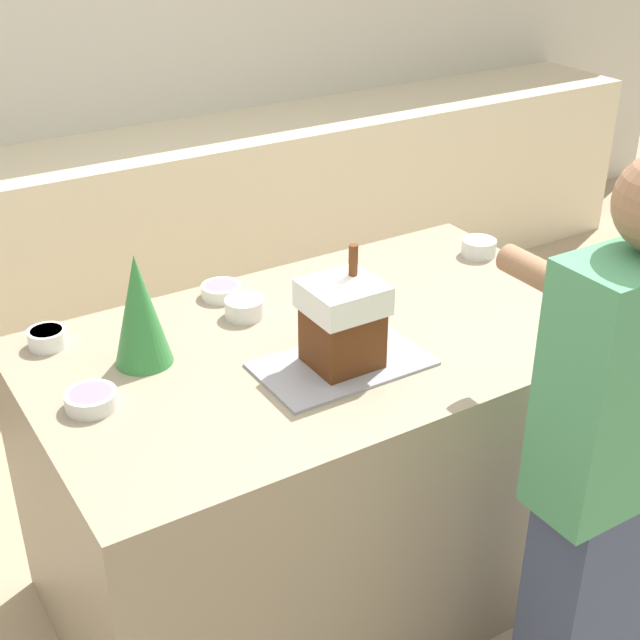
{
  "coord_description": "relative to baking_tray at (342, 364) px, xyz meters",
  "views": [
    {
      "loc": [
        -1.15,
        -1.81,
        2.09
      ],
      "look_at": [
        -0.02,
        0.0,
        0.95
      ],
      "focal_mm": 50.0,
      "sensor_mm": 36.0,
      "label": 1
    }
  ],
  "objects": [
    {
      "name": "back_cabinet_block",
      "position": [
        0.05,
        2.06,
        -0.44
      ],
      "size": [
        6.0,
        0.6,
        0.9
      ],
      "color": "beige",
      "rests_on": "ground_plane"
    },
    {
      "name": "candy_bowl_center_rear",
      "position": [
        -0.09,
        0.38,
        0.03
      ],
      "size": [
        0.11,
        0.11,
        0.05
      ],
      "color": "white",
      "rests_on": "kitchen_island"
    },
    {
      "name": "gingerbread_house",
      "position": [
        0.0,
        0.0,
        0.13
      ],
      "size": [
        0.19,
        0.18,
        0.31
      ],
      "color": "#5B2D14",
      "rests_on": "baking_tray"
    },
    {
      "name": "decorative_tree",
      "position": [
        -0.43,
        0.29,
        0.15
      ],
      "size": [
        0.15,
        0.15,
        0.31
      ],
      "color": "#33843D",
      "rests_on": "kitchen_island"
    },
    {
      "name": "candy_bowl_near_tray_left",
      "position": [
        -0.09,
        0.53,
        0.02
      ],
      "size": [
        0.12,
        0.12,
        0.04
      ],
      "color": "white",
      "rests_on": "kitchen_island"
    },
    {
      "name": "person",
      "position": [
        0.34,
        -0.62,
        -0.08
      ],
      "size": [
        0.41,
        0.52,
        1.58
      ],
      "color": "#424C6B",
      "rests_on": "ground_plane"
    },
    {
      "name": "candy_bowl_far_right",
      "position": [
        0.77,
        0.36,
        0.03
      ],
      "size": [
        0.11,
        0.11,
        0.05
      ],
      "color": "silver",
      "rests_on": "kitchen_island"
    },
    {
      "name": "baking_tray",
      "position": [
        0.0,
        0.0,
        0.0
      ],
      "size": [
        0.44,
        0.27,
        0.01
      ],
      "color": "#9E9EA8",
      "rests_on": "kitchen_island"
    },
    {
      "name": "candy_bowl_behind_tray",
      "position": [
        -0.62,
        0.15,
        0.02
      ],
      "size": [
        0.13,
        0.13,
        0.04
      ],
      "color": "white",
      "rests_on": "kitchen_island"
    },
    {
      "name": "ground_plane",
      "position": [
        0.05,
        0.15,
        -0.89
      ],
      "size": [
        12.0,
        12.0,
        0.0
      ],
      "primitive_type": "plane",
      "color": "tan"
    },
    {
      "name": "wall_back",
      "position": [
        0.05,
        2.39,
        0.41
      ],
      "size": [
        8.0,
        0.05,
        2.6
      ],
      "color": "beige",
      "rests_on": "ground_plane"
    },
    {
      "name": "candy_bowl_front_corner",
      "position": [
        0.19,
        0.26,
        0.02
      ],
      "size": [
        0.14,
        0.14,
        0.04
      ],
      "color": "white",
      "rests_on": "kitchen_island"
    },
    {
      "name": "kitchen_island",
      "position": [
        0.05,
        0.15,
        -0.45
      ],
      "size": [
        1.63,
        0.95,
        0.89
      ],
      "color": "gray",
      "rests_on": "ground_plane"
    },
    {
      "name": "candy_bowl_beside_tree",
      "position": [
        -0.62,
        0.5,
        0.02
      ],
      "size": [
        0.1,
        0.1,
        0.05
      ],
      "color": "white",
      "rests_on": "kitchen_island"
    }
  ]
}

